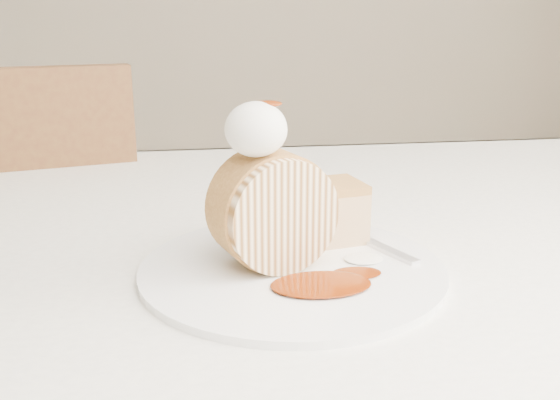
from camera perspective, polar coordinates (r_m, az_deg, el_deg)
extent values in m
cube|color=silver|center=(0.71, -3.81, -4.26)|extent=(1.40, 0.90, 0.04)
cube|color=silver|center=(1.17, -5.47, -2.01)|extent=(1.40, 0.01, 0.28)
cylinder|color=brown|center=(1.39, 22.21, -11.70)|extent=(0.06, 0.06, 0.71)
cube|color=brown|center=(1.35, -22.52, -8.50)|extent=(0.51, 0.51, 0.04)
cube|color=brown|center=(1.09, -24.02, -0.94)|extent=(0.43, 0.14, 0.45)
cylinder|color=brown|center=(1.62, -14.94, -12.51)|extent=(0.04, 0.04, 0.42)
cylinder|color=white|center=(0.59, 1.10, -6.31)|extent=(0.34, 0.34, 0.01)
cylinder|color=#FFE2B1|center=(0.57, -0.62, -1.00)|extent=(0.12, 0.09, 0.11)
cube|color=#BA8946|center=(0.65, 4.62, -1.39)|extent=(0.07, 0.07, 0.05)
ellipsoid|color=white|center=(0.55, -2.21, 6.47)|extent=(0.06, 0.06, 0.05)
ellipsoid|color=#6B2104|center=(0.55, -1.22, 9.43)|extent=(0.03, 0.02, 0.01)
cube|color=silver|center=(0.65, 8.54, -3.97)|extent=(0.09, 0.16, 0.00)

